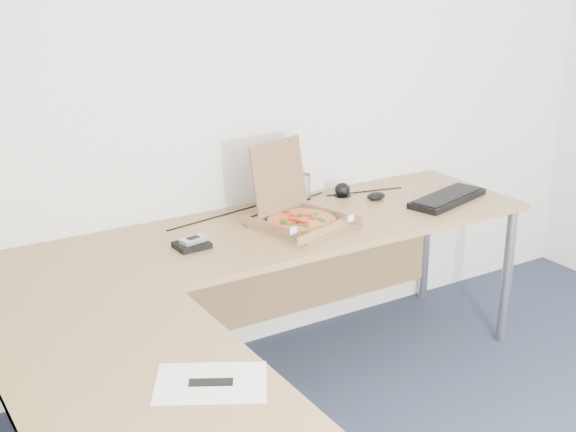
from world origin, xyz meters
TOP-DOWN VIEW (x-y plane):
  - desk at (-0.82, 0.97)m, footprint 2.50×2.20m
  - pizza_box at (-0.34, 1.37)m, footprint 0.33×0.39m
  - drinking_glass at (-0.13, 1.67)m, footprint 0.07×0.07m
  - keyboard at (0.44, 1.28)m, footprint 0.48×0.28m
  - mouse at (0.17, 1.48)m, footprint 0.11×0.09m
  - wallet at (-0.85, 1.37)m, footprint 0.14×0.12m
  - phone at (-0.84, 1.37)m, footprint 0.11×0.07m
  - paper_sheet at (-1.24, 0.41)m, footprint 0.38×0.34m
  - dome_speaker at (0.07, 1.62)m, footprint 0.08×0.08m
  - cable_bundle at (-0.26, 1.63)m, footprint 0.61×0.12m

SIDE VIEW (x-z plane):
  - desk at x=-0.82m, z-range 0.34..1.07m
  - paper_sheet at x=-1.24m, z-range 0.73..0.73m
  - cable_bundle at x=-0.26m, z-range 0.73..0.74m
  - wallet at x=-0.85m, z-range 0.73..0.75m
  - keyboard at x=0.44m, z-range 0.73..0.76m
  - mouse at x=0.17m, z-range 0.73..0.77m
  - phone at x=-0.84m, z-range 0.75..0.77m
  - dome_speaker at x=0.07m, z-range 0.73..0.80m
  - pizza_box at x=-0.34m, z-range 0.60..0.94m
  - drinking_glass at x=-0.13m, z-range 0.73..0.85m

